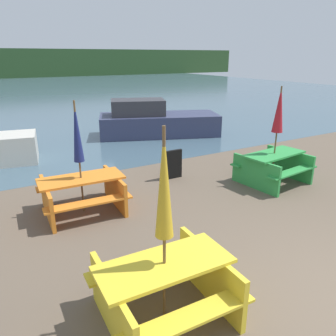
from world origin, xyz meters
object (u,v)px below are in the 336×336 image
(picnic_table_orange, at_px, (82,191))
(boat, at_px, (155,122))
(umbrella_navy, at_px, (77,133))
(signboard, at_px, (172,165))
(picnic_table_yellow, at_px, (165,285))
(picnic_table_green, at_px, (273,165))
(umbrella_crimson, at_px, (279,111))
(umbrella_gold, at_px, (164,186))

(picnic_table_orange, distance_m, boat, 6.93)
(umbrella_navy, xyz_separation_m, signboard, (2.53, 0.73, -1.25))
(picnic_table_orange, xyz_separation_m, umbrella_navy, (0.00, 0.00, 1.19))
(picnic_table_yellow, distance_m, picnic_table_orange, 3.31)
(picnic_table_green, relative_size, umbrella_crimson, 0.73)
(umbrella_gold, xyz_separation_m, boat, (4.43, 8.61, -1.16))
(umbrella_gold, relative_size, boat, 0.48)
(picnic_table_yellow, height_order, picnic_table_orange, picnic_table_yellow)
(picnic_table_orange, height_order, boat, boat)
(picnic_table_orange, relative_size, umbrella_gold, 0.73)
(picnic_table_green, xyz_separation_m, umbrella_crimson, (0.00, -0.00, 1.34))
(picnic_table_yellow, bearing_deg, umbrella_navy, 90.68)
(picnic_table_yellow, height_order, boat, boat)
(picnic_table_green, relative_size, umbrella_navy, 0.77)
(umbrella_crimson, distance_m, signboard, 2.89)
(picnic_table_orange, distance_m, umbrella_navy, 1.19)
(umbrella_navy, bearing_deg, picnic_table_orange, 0.00)
(boat, bearing_deg, umbrella_gold, -96.50)
(umbrella_crimson, relative_size, boat, 0.48)
(boat, bearing_deg, umbrella_navy, -109.42)
(picnic_table_green, height_order, umbrella_gold, umbrella_gold)
(picnic_table_orange, bearing_deg, picnic_table_green, -9.52)
(picnic_table_orange, distance_m, signboard, 2.64)
(picnic_table_green, bearing_deg, umbrella_navy, 170.48)
(picnic_table_orange, xyz_separation_m, signboard, (2.53, 0.73, -0.06))
(umbrella_gold, xyz_separation_m, signboard, (2.49, 4.04, -1.33))
(umbrella_crimson, bearing_deg, umbrella_navy, 170.48)
(picnic_table_orange, xyz_separation_m, umbrella_crimson, (4.56, -0.77, 1.36))
(umbrella_navy, bearing_deg, picnic_table_green, -9.52)
(picnic_table_orange, height_order, umbrella_gold, umbrella_gold)
(boat, bearing_deg, picnic_table_green, -68.39)
(picnic_table_yellow, distance_m, umbrella_navy, 3.52)
(picnic_table_yellow, xyz_separation_m, umbrella_crimson, (4.52, 2.55, 1.35))
(umbrella_navy, bearing_deg, umbrella_gold, -89.32)
(picnic_table_yellow, bearing_deg, umbrella_crimson, 29.38)
(umbrella_crimson, xyz_separation_m, umbrella_navy, (-4.56, 0.77, -0.17))
(picnic_table_yellow, bearing_deg, umbrella_gold, 0.00)
(umbrella_gold, bearing_deg, picnic_table_yellow, 180.00)
(umbrella_navy, height_order, signboard, umbrella_navy)
(picnic_table_green, bearing_deg, umbrella_crimson, -90.00)
(umbrella_gold, relative_size, umbrella_navy, 1.05)
(picnic_table_yellow, xyz_separation_m, picnic_table_green, (4.52, 2.55, 0.01))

